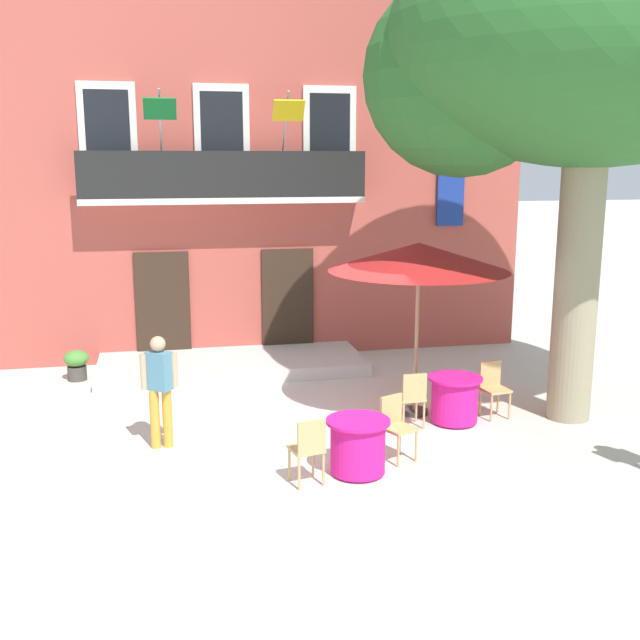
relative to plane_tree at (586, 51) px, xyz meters
name	(u,v)px	position (x,y,z in m)	size (l,w,h in m)	color
ground_plane	(318,437)	(-4.09, -0.11, -5.72)	(120.00, 120.00, 0.00)	beige
building_facade	(216,177)	(-5.02, 6.87, -1.97)	(13.00, 5.09, 7.50)	#B24C42
entrance_step_platform	(232,365)	(-5.02, 3.88, -5.60)	(5.22, 2.02, 0.25)	silver
plane_tree	(586,51)	(0.00, 0.00, 0.00)	(6.39, 5.61, 7.75)	gray
cafe_table_near_tree	(358,446)	(-3.84, -1.53, -5.33)	(0.86, 0.86, 0.76)	#DB1984
cafe_chair_near_tree_0	(308,447)	(-4.56, -1.76, -5.19)	(0.47, 0.47, 0.91)	tan
cafe_chair_near_tree_1	(396,423)	(-3.19, -1.15, -5.19)	(0.53, 0.53, 0.91)	tan
cafe_table_middle	(455,399)	(-1.82, 0.10, -5.33)	(0.86, 0.86, 0.76)	#DB1984
cafe_chair_middle_0	(412,396)	(-2.56, 0.00, -5.19)	(0.41, 0.41, 0.91)	tan
cafe_chair_middle_1	(493,385)	(-1.08, 0.28, -5.19)	(0.45, 0.45, 0.91)	tan
cafe_umbrella	(419,258)	(-2.30, 0.63, -3.11)	(2.90, 2.90, 2.85)	#997A56
ground_planter_left	(77,363)	(-7.98, 3.83, -5.39)	(0.47, 0.47, 0.58)	#47423D
pedestrian_near_entrance	(160,385)	(-6.41, -0.02, -4.78)	(0.53, 0.38, 1.67)	gold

